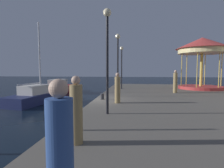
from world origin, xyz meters
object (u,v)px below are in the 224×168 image
object	(u,v)px
carousel	(202,51)
person_near_carousel	(175,82)
lamp_post_mid_promenade	(118,54)
lamp_post_far_end	(122,60)
person_by_the_water	(76,112)
motorboat_red	(60,88)
bollard_center	(115,87)
sailboat_navy	(37,96)
person_far_corner	(60,158)
person_mid_promenade	(118,89)
bollard_south	(102,96)
lamp_post_near_edge	(107,44)

from	to	relation	value
carousel	person_near_carousel	xyz separation A→B (m)	(-3.46, -3.78, -3.08)
lamp_post_mid_promenade	lamp_post_far_end	world-z (taller)	lamp_post_mid_promenade
person_by_the_water	motorboat_red	bearing A→B (deg)	114.36
lamp_post_far_end	bollard_center	distance (m)	2.91
sailboat_navy	bollard_center	distance (m)	7.88
person_far_corner	carousel	bearing A→B (deg)	65.80
carousel	person_by_the_water	bearing A→B (deg)	-119.42
carousel	person_by_the_water	world-z (taller)	carousel
person_by_the_water	sailboat_navy	bearing A→B (deg)	124.67
motorboat_red	person_by_the_water	size ratio (longest dim) A/B	2.86
lamp_post_mid_promenade	lamp_post_far_end	xyz separation A→B (m)	(-0.07, 5.44, -0.13)
motorboat_red	person_mid_promenade	size ratio (longest dim) A/B	2.87
bollard_center	person_by_the_water	size ratio (longest dim) A/B	0.22
sailboat_navy	person_by_the_water	bearing A→B (deg)	-55.33
carousel	bollard_south	size ratio (longest dim) A/B	13.40
lamp_post_near_edge	person_far_corner	world-z (taller)	lamp_post_near_edge
motorboat_red	person_far_corner	distance (m)	20.46
lamp_post_mid_promenade	lamp_post_near_edge	bearing A→B (deg)	-89.90
person_by_the_water	person_mid_promenade	xyz separation A→B (m)	(0.57, 6.11, -0.00)
carousel	person_mid_promenade	size ratio (longest dim) A/B	2.92
lamp_post_near_edge	bollard_south	size ratio (longest dim) A/B	11.70
sailboat_navy	person_by_the_water	distance (m)	11.78
person_far_corner	bollard_south	bearing A→B (deg)	96.91
sailboat_navy	motorboat_red	bearing A→B (deg)	96.01
sailboat_navy	lamp_post_far_end	distance (m)	8.93
person_mid_promenade	lamp_post_near_edge	bearing A→B (deg)	-94.56
lamp_post_far_end	bollard_center	world-z (taller)	lamp_post_far_end
lamp_post_mid_promenade	bollard_south	xyz separation A→B (m)	(-0.91, -1.52, -2.95)
lamp_post_mid_promenade	person_by_the_water	bearing A→B (deg)	-92.22
motorboat_red	person_near_carousel	bearing A→B (deg)	-21.11
lamp_post_near_edge	lamp_post_mid_promenade	xyz separation A→B (m)	(-0.01, 5.44, -0.01)
lamp_post_far_end	person_by_the_water	size ratio (longest dim) A/B	2.40
bollard_center	person_far_corner	bearing A→B (deg)	-86.43
lamp_post_far_end	person_near_carousel	distance (m)	5.98
lamp_post_mid_promenade	person_by_the_water	xyz separation A→B (m)	(-0.34, -8.80, -2.28)
sailboat_navy	bollard_south	world-z (taller)	sailboat_navy
person_far_corner	person_near_carousel	world-z (taller)	person_near_carousel
bollard_center	lamp_post_far_end	bearing A→B (deg)	-15.89
person_mid_promenade	bollard_center	bearing A→B (deg)	96.93
carousel	lamp_post_near_edge	xyz separation A→B (m)	(-8.24, -11.88, -0.85)
bollard_center	lamp_post_near_edge	bearing A→B (deg)	-85.90
person_near_carousel	person_mid_promenade	xyz separation A→B (m)	(-4.56, -5.35, -0.07)
carousel	lamp_post_far_end	distance (m)	8.45
lamp_post_near_edge	person_near_carousel	size ratio (longest dim) A/B	2.36
lamp_post_near_edge	motorboat_red	bearing A→B (deg)	120.86
motorboat_red	lamp_post_far_end	distance (m)	8.53
bollard_south	person_mid_promenade	world-z (taller)	person_mid_promenade
lamp_post_near_edge	person_near_carousel	bearing A→B (deg)	59.43
person_by_the_water	lamp_post_far_end	bearing A→B (deg)	88.92
lamp_post_mid_promenade	person_near_carousel	bearing A→B (deg)	29.00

